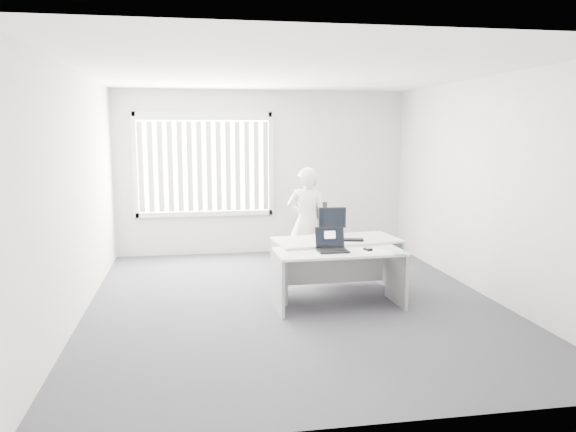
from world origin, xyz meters
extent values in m
plane|color=#404046|center=(0.00, 0.00, 0.00)|extent=(6.00, 6.00, 0.00)
cube|color=beige|center=(0.00, 3.00, 1.40)|extent=(5.00, 0.02, 2.80)
cube|color=beige|center=(0.00, -3.00, 1.40)|extent=(5.00, 0.02, 2.80)
cube|color=beige|center=(-2.50, 0.00, 1.40)|extent=(0.02, 6.00, 2.80)
cube|color=beige|center=(2.50, 0.00, 1.40)|extent=(0.02, 6.00, 2.80)
cube|color=white|center=(0.00, 0.00, 2.80)|extent=(5.00, 6.00, 0.02)
cube|color=silver|center=(-1.00, 2.96, 1.55)|extent=(2.32, 0.06, 1.76)
cube|color=silver|center=(0.51, -0.26, 0.68)|extent=(1.54, 0.75, 0.03)
cube|color=#9A9A9C|center=(-0.24, -0.28, 0.33)|extent=(0.05, 0.66, 0.67)
cube|color=#9A9A9C|center=(1.25, -0.24, 0.33)|extent=(0.05, 0.66, 0.67)
cube|color=silver|center=(0.62, 0.29, 0.71)|extent=(1.67, 0.93, 0.03)
cube|color=#9A9A9C|center=(-0.15, 0.20, 0.35)|extent=(0.12, 0.69, 0.70)
cube|color=#9A9A9C|center=(1.39, 0.38, 0.35)|extent=(0.12, 0.69, 0.70)
cylinder|color=black|center=(0.76, 1.69, 0.04)|extent=(0.74, 0.74, 0.08)
cylinder|color=black|center=(0.76, 1.69, 0.22)|extent=(0.07, 0.07, 0.44)
cube|color=black|center=(0.76, 1.69, 0.44)|extent=(0.56, 0.56, 0.07)
cube|color=black|center=(0.69, 1.88, 0.74)|extent=(0.41, 0.20, 0.52)
imported|color=silver|center=(0.42, 1.22, 0.80)|extent=(0.67, 0.52, 1.61)
cube|color=white|center=(0.92, -0.35, 0.70)|extent=(0.31, 0.23, 0.00)
cube|color=silver|center=(1.17, -0.52, 0.70)|extent=(0.19, 0.23, 0.01)
cube|color=black|center=(0.72, 0.15, 0.74)|extent=(0.43, 0.22, 0.02)
camera|label=1|loc=(-1.22, -6.64, 2.12)|focal=35.00mm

